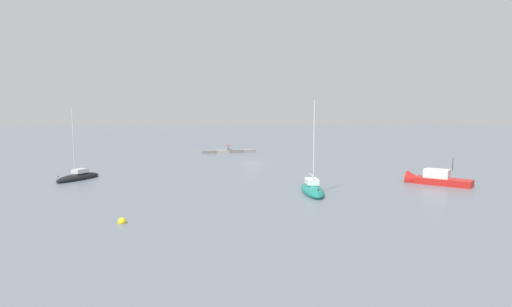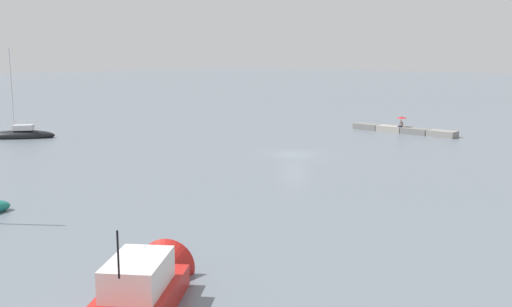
{
  "view_description": "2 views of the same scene",
  "coord_description": "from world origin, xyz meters",
  "px_view_note": "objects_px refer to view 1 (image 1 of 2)",
  "views": [
    {
      "loc": [
        20.36,
        71.46,
        8.98
      ],
      "look_at": [
        3.24,
        13.35,
        3.06
      ],
      "focal_mm": 28.23,
      "sensor_mm": 36.0,
      "label": 1
    },
    {
      "loc": [
        -32.33,
        40.21,
        8.9
      ],
      "look_at": [
        -7.88,
        13.67,
        2.73
      ],
      "focal_mm": 40.52,
      "sensor_mm": 36.0,
      "label": 2
    }
  ],
  "objects_px": {
    "person_seated_grey_left": "(228,149)",
    "sailboat_teal_near": "(312,189)",
    "umbrella_open_red": "(228,145)",
    "sailboat_black_mid": "(78,177)",
    "motorboat_red_near": "(432,180)",
    "mooring_buoy_near": "(122,222)"
  },
  "relations": [
    {
      "from": "person_seated_grey_left",
      "to": "sailboat_teal_near",
      "type": "relative_size",
      "value": 0.07
    },
    {
      "from": "sailboat_black_mid",
      "to": "mooring_buoy_near",
      "type": "distance_m",
      "value": 25.98
    },
    {
      "from": "person_seated_grey_left",
      "to": "sailboat_teal_near",
      "type": "xyz_separation_m",
      "value": [
        1.1,
        49.53,
        -0.55
      ]
    },
    {
      "from": "sailboat_teal_near",
      "to": "mooring_buoy_near",
      "type": "bearing_deg",
      "value": 34.26
    },
    {
      "from": "umbrella_open_red",
      "to": "sailboat_black_mid",
      "type": "xyz_separation_m",
      "value": [
        28.15,
        31.91,
        -1.43
      ]
    },
    {
      "from": "sailboat_teal_near",
      "to": "sailboat_black_mid",
      "type": "height_order",
      "value": "sailboat_teal_near"
    },
    {
      "from": "motorboat_red_near",
      "to": "sailboat_black_mid",
      "type": "bearing_deg",
      "value": 123.37
    },
    {
      "from": "umbrella_open_red",
      "to": "mooring_buoy_near",
      "type": "bearing_deg",
      "value": 69.27
    },
    {
      "from": "person_seated_grey_left",
      "to": "sailboat_black_mid",
      "type": "relative_size",
      "value": 0.07
    },
    {
      "from": "umbrella_open_red",
      "to": "sailboat_black_mid",
      "type": "bearing_deg",
      "value": 48.58
    },
    {
      "from": "sailboat_teal_near",
      "to": "motorboat_red_near",
      "type": "distance_m",
      "value": 17.47
    },
    {
      "from": "person_seated_grey_left",
      "to": "mooring_buoy_near",
      "type": "xyz_separation_m",
      "value": [
        21.58,
        56.94,
        -0.82
      ]
    },
    {
      "from": "person_seated_grey_left",
      "to": "umbrella_open_red",
      "type": "xyz_separation_m",
      "value": [
        -0.0,
        -0.1,
        0.85
      ]
    },
    {
      "from": "person_seated_grey_left",
      "to": "umbrella_open_red",
      "type": "relative_size",
      "value": 0.58
    },
    {
      "from": "mooring_buoy_near",
      "to": "person_seated_grey_left",
      "type": "bearing_deg",
      "value": -110.76
    },
    {
      "from": "motorboat_red_near",
      "to": "mooring_buoy_near",
      "type": "xyz_separation_m",
      "value": [
        37.92,
        8.51,
        -0.35
      ]
    },
    {
      "from": "motorboat_red_near",
      "to": "sailboat_teal_near",
      "type": "bearing_deg",
      "value": 147.49
    },
    {
      "from": "person_seated_grey_left",
      "to": "sailboat_teal_near",
      "type": "distance_m",
      "value": 49.55
    },
    {
      "from": "sailboat_teal_near",
      "to": "sailboat_black_mid",
      "type": "relative_size",
      "value": 1.09
    },
    {
      "from": "sailboat_black_mid",
      "to": "sailboat_teal_near",
      "type": "bearing_deg",
      "value": -174.49
    },
    {
      "from": "umbrella_open_red",
      "to": "sailboat_teal_near",
      "type": "height_order",
      "value": "sailboat_teal_near"
    },
    {
      "from": "person_seated_grey_left",
      "to": "sailboat_black_mid",
      "type": "distance_m",
      "value": 42.48
    }
  ]
}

